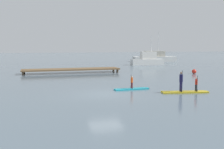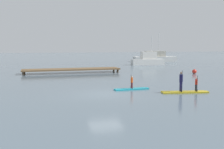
% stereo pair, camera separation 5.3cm
% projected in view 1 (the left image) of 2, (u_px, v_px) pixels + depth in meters
% --- Properties ---
extents(ground_plane, '(240.00, 240.00, 0.00)m').
position_uv_depth(ground_plane, '(106.00, 94.00, 19.60)').
color(ground_plane, slate).
extents(paddleboard_near, '(2.99, 0.67, 0.10)m').
position_uv_depth(paddleboard_near, '(132.00, 89.00, 21.46)').
color(paddleboard_near, '#1E9EB2').
rests_on(paddleboard_near, ground).
extents(paddler_child_solo, '(0.19, 0.38, 1.14)m').
position_uv_depth(paddler_child_solo, '(132.00, 81.00, 21.40)').
color(paddler_child_solo, '#4C1419').
rests_on(paddler_child_solo, paddleboard_near).
extents(paddleboard_far, '(3.72, 1.41, 0.10)m').
position_uv_depth(paddleboard_far, '(185.00, 92.00, 20.07)').
color(paddleboard_far, gold).
rests_on(paddleboard_far, ground).
extents(paddler_adult, '(0.31, 0.48, 1.64)m').
position_uv_depth(paddler_adult, '(181.00, 80.00, 19.93)').
color(paddler_adult, '#19194C').
rests_on(paddler_adult, paddleboard_far).
extents(paddler_child_front, '(0.23, 0.39, 1.24)m').
position_uv_depth(paddler_child_front, '(196.00, 83.00, 20.06)').
color(paddler_child_front, black).
rests_on(paddler_child_front, paddleboard_far).
extents(fishing_boat_green_midground, '(6.29, 1.89, 5.45)m').
position_uv_depth(fishing_boat_green_midground, '(148.00, 60.00, 49.01)').
color(fishing_boat_green_midground, silver).
rests_on(fishing_boat_green_midground, ground).
extents(motor_boat_small_navy, '(9.87, 3.91, 6.67)m').
position_uv_depth(motor_boat_small_navy, '(154.00, 58.00, 59.02)').
color(motor_boat_small_navy, silver).
rests_on(motor_boat_small_navy, ground).
extents(floating_dock, '(12.76, 2.49, 0.59)m').
position_uv_depth(floating_dock, '(72.00, 69.00, 34.41)').
color(floating_dock, brown).
rests_on(floating_dock, ground).
extents(mooring_buoy_near, '(0.58, 0.58, 0.58)m').
position_uv_depth(mooring_buoy_near, '(194.00, 71.00, 33.62)').
color(mooring_buoy_near, red).
rests_on(mooring_buoy_near, ground).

